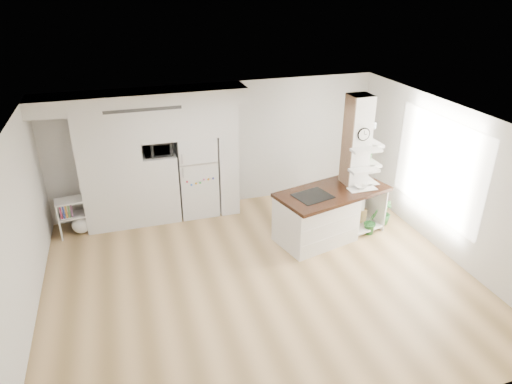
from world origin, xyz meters
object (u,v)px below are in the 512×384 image
Objects in this scene: refrigerator at (197,175)px; kitchen_island at (321,215)px; floor_plant_a at (371,221)px; bookshelf at (77,219)px.

kitchen_island is at bearing -40.96° from refrigerator.
kitchen_island is at bearing 173.40° from floor_plant_a.
bookshelf is 1.41× the size of floor_plant_a.
kitchen_island is 3.11× the size of bookshelf.
bookshelf reaches higher than floor_plant_a.
refrigerator reaches higher than bookshelf.
floor_plant_a is (1.04, -0.12, -0.24)m from kitchen_island.
kitchen_island is (2.04, -1.77, -0.37)m from refrigerator.
bookshelf is (-2.45, -0.18, -0.55)m from refrigerator.
floor_plant_a is (5.52, -1.71, -0.06)m from bookshelf.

